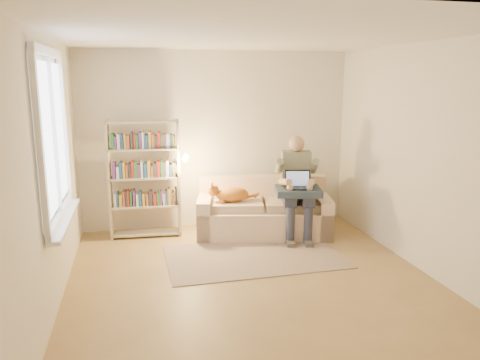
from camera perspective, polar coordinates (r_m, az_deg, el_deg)
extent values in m
plane|color=olive|center=(5.23, 1.75, -12.56)|extent=(4.50, 4.50, 0.00)
cube|color=white|center=(4.77, 1.96, 17.13)|extent=(4.00, 4.50, 0.02)
cube|color=silver|center=(4.75, -22.21, 0.48)|extent=(0.02, 4.50, 2.60)
cube|color=silver|center=(5.67, 21.81, 2.30)|extent=(0.02, 4.50, 2.60)
cube|color=silver|center=(7.01, -2.83, 4.88)|extent=(4.00, 0.02, 2.60)
cube|color=silver|center=(2.78, 13.74, -6.81)|extent=(4.00, 0.02, 2.60)
plane|color=white|center=(4.88, -21.83, 4.98)|extent=(0.00, 1.50, 1.50)
cube|color=white|center=(4.86, -22.47, 14.26)|extent=(0.05, 1.50, 0.08)
cube|color=white|center=(5.03, -21.01, -3.96)|extent=(0.05, 1.50, 0.08)
cube|color=white|center=(4.88, -21.71, 4.99)|extent=(0.04, 0.05, 1.50)
cube|color=white|center=(5.04, -20.52, -4.49)|extent=(0.12, 1.52, 0.04)
cube|color=beige|center=(6.76, 2.89, -4.98)|extent=(2.00, 1.21, 0.39)
cube|color=beige|center=(6.97, 2.75, -1.07)|extent=(1.86, 0.57, 0.40)
cube|color=beige|center=(6.73, -4.28, -4.32)|extent=(0.36, 0.86, 0.56)
cube|color=beige|center=(6.84, 9.95, -4.21)|extent=(0.36, 0.86, 0.56)
cube|color=#C4AE8F|center=(6.63, -0.70, -3.04)|extent=(0.89, 0.71, 0.11)
cube|color=#C4AE8F|center=(6.68, 6.53, -3.00)|extent=(0.89, 0.71, 0.11)
cube|color=gray|center=(6.65, 6.81, 1.16)|extent=(0.44, 0.30, 0.55)
sphere|color=tan|center=(6.57, 6.91, 4.40)|extent=(0.22, 0.22, 0.22)
cube|color=#303344|center=(6.46, 5.97, -2.18)|extent=(0.25, 0.48, 0.17)
cube|color=#303344|center=(6.49, 8.09, -2.16)|extent=(0.25, 0.48, 0.17)
cylinder|color=#303344|center=(6.34, 6.14, -5.59)|extent=(0.12, 0.12, 0.52)
cylinder|color=#303344|center=(6.37, 8.31, -5.55)|extent=(0.12, 0.12, 0.52)
ellipsoid|color=orange|center=(6.56, -0.70, -1.78)|extent=(0.51, 0.34, 0.21)
sphere|color=orange|center=(6.51, -3.03, -1.26)|extent=(0.16, 0.16, 0.16)
cylinder|color=orange|center=(6.62, 1.42, -2.00)|extent=(0.23, 0.09, 0.06)
cube|color=#293848|center=(6.43, 7.11, -1.34)|extent=(0.69, 0.61, 0.09)
cube|color=black|center=(6.38, 7.17, -0.94)|extent=(0.39, 0.31, 0.02)
cube|color=black|center=(6.47, 7.06, 0.20)|extent=(0.35, 0.14, 0.23)
plane|color=#8CA5CC|center=(6.47, 7.06, 0.20)|extent=(0.32, 0.14, 0.30)
cube|color=#BCAB8E|center=(6.67, -15.63, -0.05)|extent=(0.05, 0.25, 1.65)
cube|color=#BCAB8E|center=(6.63, -7.48, 0.23)|extent=(0.05, 0.25, 1.65)
cube|color=#BCAB8E|center=(6.84, -11.29, -6.33)|extent=(1.00, 0.31, 0.03)
cube|color=#BCAB8E|center=(6.72, -11.43, -3.08)|extent=(1.00, 0.31, 0.03)
cube|color=#BCAB8E|center=(6.63, -11.57, 0.27)|extent=(1.00, 0.31, 0.03)
cube|color=#BCAB8E|center=(6.56, -11.72, 3.71)|extent=(1.00, 0.31, 0.03)
cube|color=#BCAB8E|center=(6.52, -11.87, 6.97)|extent=(1.00, 0.31, 0.03)
cube|color=gold|center=(6.70, -11.47, -2.16)|extent=(0.85, 0.25, 0.20)
cube|color=#995933|center=(6.61, -11.61, 1.22)|extent=(0.85, 0.25, 0.20)
cube|color=#333338|center=(6.55, -11.77, 4.68)|extent=(0.85, 0.25, 0.20)
cylinder|color=white|center=(6.62, -8.11, 0.66)|extent=(0.09, 0.09, 0.04)
cone|color=white|center=(6.47, -6.89, 2.68)|extent=(0.11, 0.14, 0.14)
cube|color=gray|center=(5.96, 1.76, -9.31)|extent=(2.21, 1.33, 0.01)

